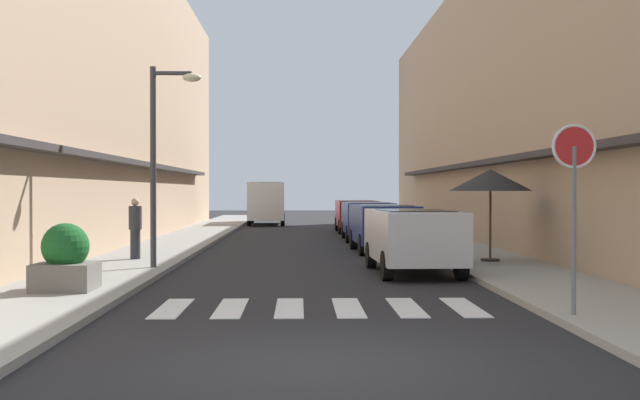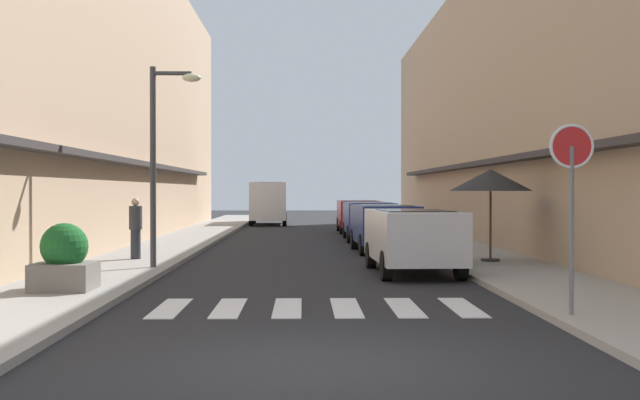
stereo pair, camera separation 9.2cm
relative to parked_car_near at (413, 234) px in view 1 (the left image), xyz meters
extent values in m
plane|color=#232326|center=(-2.29, 8.66, -0.92)|extent=(100.05, 100.05, 0.00)
cube|color=gray|center=(-6.90, 8.66, -0.86)|extent=(2.56, 63.67, 0.12)
cube|color=#9E998E|center=(2.33, 8.66, -0.86)|extent=(2.56, 63.67, 0.12)
cube|color=tan|center=(-10.68, 9.93, 4.75)|extent=(5.00, 42.93, 11.34)
cube|color=#332D2D|center=(-7.93, 9.93, 1.88)|extent=(0.50, 30.05, 0.16)
cube|color=tan|center=(6.11, 9.93, 4.10)|extent=(5.00, 42.93, 10.04)
cube|color=#332D2D|center=(3.36, 9.93, 1.88)|extent=(0.50, 30.05, 0.16)
cube|color=silver|center=(-4.66, -5.25, -0.92)|extent=(0.45, 2.20, 0.01)
cube|color=silver|center=(-3.71, -5.25, -0.92)|extent=(0.45, 2.20, 0.01)
cube|color=silver|center=(-2.76, -5.25, -0.92)|extent=(0.45, 2.20, 0.01)
cube|color=silver|center=(-1.81, -5.25, -0.92)|extent=(0.45, 2.20, 0.01)
cube|color=silver|center=(-0.86, -5.25, -0.92)|extent=(0.45, 2.20, 0.01)
cube|color=silver|center=(0.09, -5.25, -0.92)|extent=(0.45, 2.20, 0.01)
cube|color=silver|center=(0.00, 0.04, -0.04)|extent=(1.89, 4.25, 1.13)
cube|color=black|center=(0.00, -0.17, 0.27)|extent=(1.55, 2.39, 0.56)
cylinder|color=black|center=(-0.84, 1.39, -0.60)|extent=(0.24, 0.65, 0.64)
cylinder|color=black|center=(0.75, 1.45, -0.60)|extent=(0.24, 0.65, 0.64)
cylinder|color=black|center=(-0.75, -1.37, -0.60)|extent=(0.24, 0.65, 0.64)
cylinder|color=black|center=(0.84, -1.32, -0.60)|extent=(0.24, 0.65, 0.64)
cube|color=navy|center=(0.00, 6.45, -0.04)|extent=(1.88, 4.02, 1.13)
cube|color=black|center=(0.00, 6.25, 0.27)|extent=(1.54, 2.27, 0.56)
cylinder|color=black|center=(-0.84, 7.73, -0.60)|extent=(0.24, 0.65, 0.64)
cylinder|color=black|center=(0.75, 7.78, -0.60)|extent=(0.24, 0.65, 0.64)
cylinder|color=black|center=(-0.75, 5.11, -0.60)|extent=(0.24, 0.65, 0.64)
cylinder|color=black|center=(0.84, 5.17, -0.60)|extent=(0.24, 0.65, 0.64)
cube|color=navy|center=(0.00, 12.28, -0.04)|extent=(1.76, 4.43, 1.13)
cube|color=black|center=(0.00, 12.06, 0.27)|extent=(1.48, 2.48, 0.56)
cylinder|color=black|center=(-0.79, 13.74, -0.60)|extent=(0.22, 0.64, 0.64)
cylinder|color=black|center=(0.80, 13.74, -0.60)|extent=(0.22, 0.64, 0.64)
cylinder|color=black|center=(-0.80, 10.82, -0.60)|extent=(0.22, 0.64, 0.64)
cylinder|color=black|center=(0.79, 10.82, -0.60)|extent=(0.22, 0.64, 0.64)
cube|color=maroon|center=(0.00, 18.05, -0.04)|extent=(1.76, 4.30, 1.13)
cube|color=black|center=(0.00, 17.84, 0.27)|extent=(1.48, 2.41, 0.56)
cylinder|color=black|center=(-0.80, 19.47, -0.60)|extent=(0.22, 0.64, 0.64)
cylinder|color=black|center=(0.79, 19.47, -0.60)|extent=(0.22, 0.64, 0.64)
cylinder|color=black|center=(-0.79, 16.63, -0.60)|extent=(0.22, 0.64, 0.64)
cylinder|color=black|center=(0.80, 16.64, -0.60)|extent=(0.22, 0.64, 0.64)
cube|color=silver|center=(-4.42, 26.55, 0.41)|extent=(2.06, 5.44, 2.03)
cube|color=black|center=(-4.42, 26.28, 1.17)|extent=(1.70, 3.06, 0.56)
cylinder|color=black|center=(-5.35, 28.32, -0.60)|extent=(0.23, 0.64, 0.64)
cylinder|color=black|center=(-3.56, 28.35, -0.60)|extent=(0.23, 0.64, 0.64)
cylinder|color=black|center=(-5.28, 24.75, -0.60)|extent=(0.23, 0.64, 0.64)
cylinder|color=black|center=(-3.49, 24.79, -0.60)|extent=(0.23, 0.64, 0.64)
cylinder|color=slate|center=(1.35, -6.81, 0.41)|extent=(0.07, 0.07, 2.42)
cylinder|color=red|center=(1.35, -6.81, 1.62)|extent=(0.64, 0.03, 0.64)
torus|color=white|center=(1.35, -6.81, 1.62)|extent=(0.65, 0.05, 0.65)
cylinder|color=#38383D|center=(-6.00, 0.50, 1.53)|extent=(0.14, 0.14, 4.67)
cylinder|color=#38383D|center=(-5.55, 0.50, 3.72)|extent=(0.90, 0.10, 0.10)
ellipsoid|color=beige|center=(-5.10, 0.50, 3.62)|extent=(0.44, 0.28, 0.20)
cylinder|color=#262626|center=(2.24, 1.94, -0.77)|extent=(0.48, 0.48, 0.06)
cylinder|color=#4C3823|center=(2.24, 1.94, 0.23)|extent=(0.06, 0.06, 2.05)
cone|color=black|center=(2.24, 1.94, 1.25)|extent=(2.10, 2.10, 0.55)
cube|color=slate|center=(-6.81, -3.75, -0.56)|extent=(1.05, 1.05, 0.49)
sphere|color=#195623|center=(-6.81, -3.75, -0.02)|extent=(0.84, 0.84, 0.84)
cylinder|color=#282B33|center=(-6.89, 2.80, -0.41)|extent=(0.26, 0.26, 0.77)
cylinder|color=#333338|center=(-6.89, 2.80, 0.28)|extent=(0.34, 0.34, 0.61)
sphere|color=tan|center=(-6.89, 2.80, 0.69)|extent=(0.21, 0.21, 0.21)
camera|label=1|loc=(-2.61, -18.20, 0.99)|focal=44.93mm
camera|label=2|loc=(-2.52, -18.21, 0.99)|focal=44.93mm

